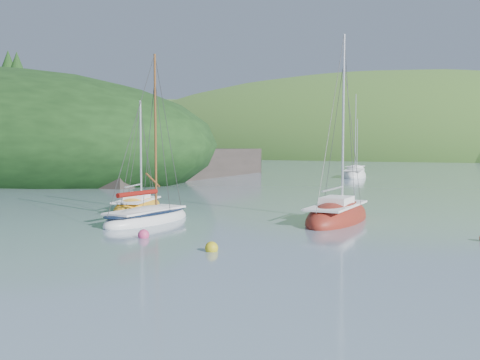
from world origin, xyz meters
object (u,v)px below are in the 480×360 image
Objects in this scene: distant_sloop_c at (355,170)px; distant_sloop_a at (354,176)px; sailboat_yellow at (138,207)px; sloop_red at (337,217)px; daysailer_white at (147,218)px.

distant_sloop_a is at bearing -71.22° from distant_sloop_c.
distant_sloop_c is at bearing 73.79° from sailboat_yellow.
sloop_red is 1.45× the size of sailboat_yellow.
sailboat_yellow is at bearing -175.72° from sloop_red.
distant_sloop_c is (-8.50, 55.64, -0.02)m from sailboat_yellow.
sailboat_yellow is (-4.05, 3.36, -0.04)m from daysailer_white.
daysailer_white reaches higher than sailboat_yellow.
distant_sloop_a is 1.29× the size of distant_sloop_c.
daysailer_white is 0.82× the size of distant_sloop_a.
sailboat_yellow is 0.84× the size of distant_sloop_c.
daysailer_white is 1.27× the size of sailboat_yellow.
sloop_red is 12.27m from sailboat_yellow.
sloop_red reaches higher than sailboat_yellow.
sloop_red is at bearing 31.86° from daysailer_white.
sailboat_yellow is at bearing -104.02° from distant_sloop_a.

